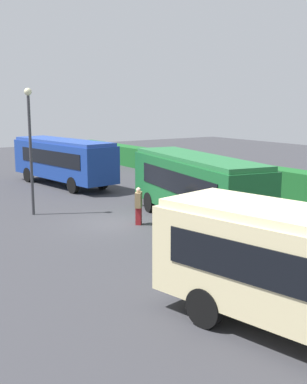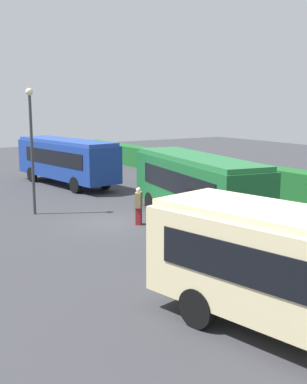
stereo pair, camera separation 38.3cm
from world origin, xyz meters
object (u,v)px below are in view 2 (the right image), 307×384
at_px(bus_blue, 66,159).
at_px(person_center, 268,207).
at_px(bus_green, 196,184).
at_px(lamppost, 31,138).
at_px(person_left, 139,205).

height_order(bus_blue, person_center, bus_blue).
bearing_deg(person_center, bus_blue, -36.44).
xyz_separation_m(bus_green, lamppost, (-5.66, -5.60, 1.98)).
bearing_deg(bus_blue, person_center, -177.71).
height_order(bus_blue, bus_green, bus_green).
relative_size(bus_green, person_left, 5.59).
bearing_deg(lamppost, person_center, 41.47).
xyz_separation_m(bus_blue, bus_green, (12.68, 0.95, 0.03)).
bearing_deg(lamppost, person_left, 35.59).
height_order(bus_green, lamppost, lamppost).
distance_m(bus_blue, person_center, 15.65).
bearing_deg(person_left, lamppost, -12.33).
relative_size(bus_blue, person_left, 5.56).
xyz_separation_m(bus_green, person_left, (-1.12, -2.35, -0.89)).
height_order(bus_blue, lamppost, lamppost).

